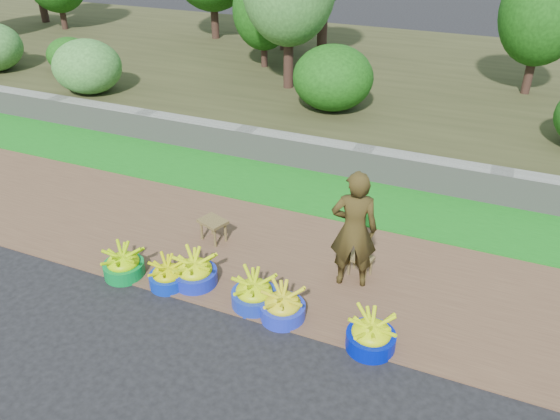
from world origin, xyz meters
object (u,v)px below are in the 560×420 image
at_px(basin_c, 195,272).
at_px(stool_right, 360,261).
at_px(basin_d, 254,293).
at_px(basin_e, 283,306).
at_px(basin_f, 371,335).
at_px(basin_a, 123,264).
at_px(vendor_woman, 354,230).
at_px(basin_b, 168,275).
at_px(stool_left, 213,224).

xyz_separation_m(basin_c, stool_right, (1.86, 0.98, 0.05)).
bearing_deg(basin_d, basin_e, -10.46).
distance_m(basin_e, basin_f, 1.07).
xyz_separation_m(basin_a, vendor_woman, (2.73, 0.99, 0.62)).
distance_m(basin_b, basin_d, 1.16).
relative_size(basin_e, stool_right, 1.55).
bearing_deg(basin_d, vendor_woman, 43.02).
xyz_separation_m(basin_e, stool_left, (-1.53, 1.11, 0.10)).
bearing_deg(stool_right, basin_d, -133.14).
height_order(stool_right, vendor_woman, vendor_woman).
height_order(basin_b, stool_left, basin_b).
distance_m(basin_a, basin_f, 3.27).
distance_m(basin_a, basin_c, 0.96).
bearing_deg(basin_c, basin_e, -7.05).
bearing_deg(basin_e, basin_f, -3.54).
bearing_deg(stool_left, basin_a, -119.96).
bearing_deg(basin_d, basin_c, 174.56).
xyz_separation_m(basin_a, stool_right, (2.80, 1.19, 0.06)).
bearing_deg(basin_d, basin_a, -175.98).
bearing_deg(basin_a, basin_d, 4.02).
relative_size(basin_c, vendor_woman, 0.36).
relative_size(basin_f, vendor_woman, 0.35).
xyz_separation_m(basin_b, basin_e, (1.56, 0.01, 0.02)).
height_order(basin_c, vendor_woman, vendor_woman).
distance_m(basin_b, stool_right, 2.44).
bearing_deg(basin_e, basin_a, -178.64).
height_order(basin_a, stool_left, basin_a).
bearing_deg(stool_right, basin_b, -152.03).
height_order(basin_b, basin_c, basin_c).
bearing_deg(basin_f, stool_left, 155.70).
distance_m(basin_e, stool_right, 1.28).
bearing_deg(stool_right, basin_f, -68.68).
height_order(basin_d, stool_right, basin_d).
xyz_separation_m(basin_a, basin_c, (0.94, 0.21, 0.01)).
relative_size(basin_b, stool_left, 1.07).
relative_size(basin_d, basin_e, 1.04).
bearing_deg(stool_left, vendor_woman, -4.58).
height_order(basin_a, basin_c, basin_c).
xyz_separation_m(basin_f, stool_right, (-0.47, 1.20, 0.05)).
bearing_deg(stool_left, basin_c, -74.26).
bearing_deg(basin_d, basin_b, -175.96).
relative_size(basin_b, stool_right, 1.39).
bearing_deg(basin_e, stool_right, 62.42).
relative_size(basin_b, basin_c, 0.85).
relative_size(basin_b, basin_f, 0.88).
bearing_deg(basin_a, basin_b, 3.99).
height_order(basin_d, basin_e, basin_d).
bearing_deg(basin_b, basin_a, -176.01).
height_order(basin_b, basin_e, basin_e).
relative_size(basin_e, vendor_woman, 0.34).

